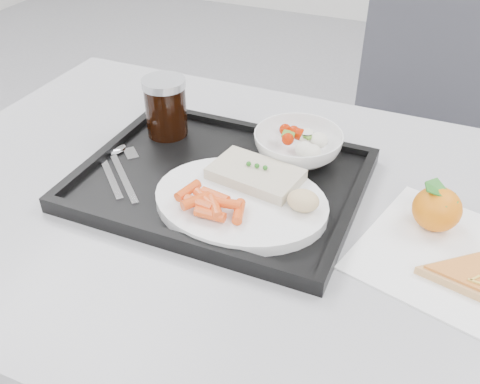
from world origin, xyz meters
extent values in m
cube|color=silver|center=(0.00, 0.30, 0.73)|extent=(1.20, 0.80, 0.03)
cylinder|color=#47474C|center=(-0.54, 0.64, 0.36)|extent=(0.04, 0.04, 0.72)
cube|color=#3D3E45|center=(0.19, 1.01, 0.45)|extent=(0.44, 0.44, 0.04)
cube|color=#3D3E45|center=(0.19, 1.20, 0.70)|extent=(0.42, 0.05, 0.46)
cylinder|color=#47474C|center=(0.01, 0.83, 0.21)|extent=(0.02, 0.02, 0.43)
cylinder|color=#47474C|center=(0.37, 0.83, 0.21)|extent=(0.02, 0.02, 0.43)
cylinder|color=#47474C|center=(0.01, 1.19, 0.21)|extent=(0.02, 0.02, 0.43)
cylinder|color=#47474C|center=(0.37, 1.19, 0.21)|extent=(0.02, 0.02, 0.43)
cube|color=black|center=(-0.07, 0.33, 0.76)|extent=(0.45, 0.35, 0.01)
cube|color=black|center=(-0.07, 0.49, 0.77)|extent=(0.45, 0.02, 0.01)
cube|color=black|center=(-0.07, 0.16, 0.77)|extent=(0.45, 0.02, 0.01)
cube|color=black|center=(0.15, 0.33, 0.77)|extent=(0.02, 0.32, 0.01)
cube|color=black|center=(-0.29, 0.33, 0.77)|extent=(0.02, 0.32, 0.01)
cylinder|color=white|center=(-0.01, 0.27, 0.77)|extent=(0.27, 0.27, 0.02)
cube|color=beige|center=(-0.01, 0.32, 0.79)|extent=(0.15, 0.11, 0.02)
sphere|color=#236B1C|center=(-0.02, 0.33, 0.81)|extent=(0.01, 0.01, 0.01)
sphere|color=#236B1C|center=(-0.01, 0.33, 0.81)|extent=(0.01, 0.01, 0.01)
sphere|color=#236B1C|center=(0.01, 0.33, 0.81)|extent=(0.01, 0.01, 0.01)
ellipsoid|color=#DDB485|center=(0.08, 0.28, 0.80)|extent=(0.05, 0.04, 0.03)
imported|color=white|center=(0.02, 0.44, 0.79)|extent=(0.15, 0.15, 0.05)
cylinder|color=black|center=(-0.22, 0.42, 0.81)|extent=(0.07, 0.07, 0.10)
cylinder|color=#A5A8AD|center=(-0.22, 0.42, 0.87)|extent=(0.08, 0.08, 0.01)
cube|color=silver|center=(-0.24, 0.26, 0.77)|extent=(0.12, 0.11, 0.00)
ellipsoid|color=silver|center=(-0.27, 0.33, 0.77)|extent=(0.05, 0.05, 0.01)
cube|color=silver|center=(-0.21, 0.26, 0.77)|extent=(0.12, 0.11, 0.00)
cube|color=silver|center=(-0.25, 0.33, 0.77)|extent=(0.04, 0.04, 0.00)
cube|color=white|center=(0.31, 0.29, 0.75)|extent=(0.30, 0.30, 0.00)
ellipsoid|color=orange|center=(0.27, 0.35, 0.79)|extent=(0.09, 0.09, 0.07)
cube|color=#236B1C|center=(0.27, 0.35, 0.81)|extent=(0.05, 0.05, 0.02)
cube|color=#236B1C|center=(0.27, 0.35, 0.81)|extent=(0.05, 0.03, 0.02)
cube|color=#EABC47|center=(0.33, 0.24, 0.77)|extent=(0.01, 0.01, 0.00)
cube|color=#EABC47|center=(0.33, 0.24, 0.77)|extent=(0.02, 0.00, 0.00)
cylinder|color=#E84C16|center=(-0.02, 0.23, 0.80)|extent=(0.05, 0.02, 0.02)
cylinder|color=#E84C16|center=(-0.04, 0.23, 0.80)|extent=(0.05, 0.02, 0.02)
cylinder|color=#E84C16|center=(-0.08, 0.23, 0.80)|extent=(0.03, 0.05, 0.02)
cylinder|color=#E84C16|center=(-0.05, 0.21, 0.80)|extent=(0.05, 0.02, 0.02)
cylinder|color=#E84C16|center=(-0.03, 0.21, 0.80)|extent=(0.04, 0.05, 0.02)
cylinder|color=#E84C16|center=(-0.05, 0.22, 0.80)|extent=(0.05, 0.04, 0.02)
cylinder|color=#E84C16|center=(0.01, 0.23, 0.79)|extent=(0.03, 0.05, 0.02)
cylinder|color=#E84C16|center=(-0.04, 0.22, 0.79)|extent=(0.03, 0.05, 0.02)
cylinder|color=#E84C16|center=(-0.06, 0.21, 0.80)|extent=(0.04, 0.05, 0.02)
cylinder|color=#E84C16|center=(-0.03, 0.20, 0.79)|extent=(0.05, 0.02, 0.02)
sphere|color=#A71B00|center=(0.01, 0.46, 0.80)|extent=(0.02, 0.02, 0.02)
sphere|color=#A71B00|center=(0.01, 0.43, 0.80)|extent=(0.02, 0.02, 0.02)
sphere|color=#A71B00|center=(0.02, 0.45, 0.80)|extent=(0.02, 0.02, 0.02)
sphere|color=#A71B00|center=(0.02, 0.45, 0.80)|extent=(0.02, 0.02, 0.02)
sphere|color=#A71B00|center=(0.01, 0.46, 0.80)|extent=(0.02, 0.02, 0.02)
sphere|color=#A71B00|center=(-0.01, 0.46, 0.80)|extent=(0.02, 0.02, 0.02)
ellipsoid|color=silver|center=(0.06, 0.41, 0.80)|extent=(0.03, 0.03, 0.02)
ellipsoid|color=silver|center=(0.04, 0.41, 0.80)|extent=(0.03, 0.03, 0.02)
ellipsoid|color=silver|center=(0.06, 0.45, 0.80)|extent=(0.03, 0.03, 0.02)
ellipsoid|color=silver|center=(0.06, 0.45, 0.80)|extent=(0.03, 0.03, 0.02)
ellipsoid|color=silver|center=(0.03, 0.46, 0.80)|extent=(0.03, 0.03, 0.02)
cube|color=#4F7B24|center=(0.01, 0.44, 0.80)|extent=(0.02, 0.02, 0.00)
cube|color=#4F7B24|center=(0.03, 0.45, 0.80)|extent=(0.03, 0.03, 0.00)
cube|color=#4F7B24|center=(0.04, 0.45, 0.80)|extent=(0.03, 0.03, 0.00)
camera|label=1|loc=(0.24, -0.33, 1.27)|focal=40.00mm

